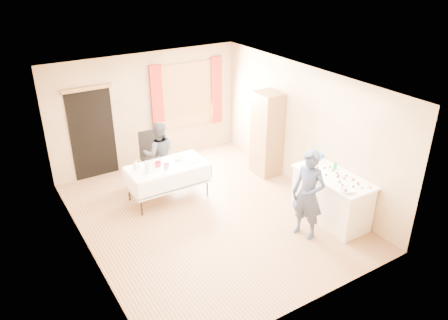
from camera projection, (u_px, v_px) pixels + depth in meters
floor at (209, 216)px, 8.37m from camera, size 4.50×5.50×0.02m
ceiling at (206, 82)px, 7.22m from camera, size 4.50×5.50×0.02m
wall_back at (147, 110)px, 9.91m from camera, size 4.50×0.02×2.60m
wall_front at (313, 230)px, 5.69m from camera, size 4.50×0.02×2.60m
wall_left at (81, 187)px, 6.73m from camera, size 0.02×5.50×2.60m
wall_right at (304, 129)px, 8.87m from camera, size 0.02×5.50×2.60m
window_frame at (187, 95)px, 10.26m from camera, size 1.32×0.06×1.52m
window_pane at (187, 95)px, 10.25m from camera, size 1.20×0.02×1.40m
curtain_left at (157, 101)px, 9.86m from camera, size 0.28×0.06×1.65m
curtain_right at (216, 90)px, 10.59m from camera, size 0.28×0.06×1.65m
doorway at (93, 134)px, 9.40m from camera, size 0.95×0.04×2.00m
door_lintel at (86, 89)px, 8.93m from camera, size 1.05×0.06×0.08m
cabinet at (267, 134)px, 9.55m from camera, size 0.50×0.60×1.89m
counter at (331, 197)px, 8.08m from camera, size 0.72×1.52×0.91m
party_table at (168, 179)px, 8.76m from camera, size 1.60×0.82×0.75m
chair at (154, 165)px, 9.54m from camera, size 0.45×0.45×1.10m
girl at (308, 195)px, 7.46m from camera, size 0.85×0.77×1.63m
woman at (160, 154)px, 9.18m from camera, size 1.04×0.99×1.43m
soda_can at (335, 166)px, 8.09m from camera, size 0.07×0.07×0.12m
mixing_bowl at (347, 190)px, 7.34m from camera, size 0.39×0.39×0.06m
foam_block at (310, 161)px, 8.32m from camera, size 0.17×0.14×0.08m
blue_basket at (316, 156)px, 8.52m from camera, size 0.35×0.30×0.08m
pitcher at (148, 168)px, 8.27m from camera, size 0.13×0.13×0.22m
cup_red at (158, 164)px, 8.54m from camera, size 0.18×0.18×0.10m
cup_rainbow at (166, 166)px, 8.44m from camera, size 0.13×0.13×0.12m
small_bowl at (179, 159)px, 8.82m from camera, size 0.26×0.26×0.06m
pastry_tray at (192, 161)px, 8.76m from camera, size 0.30×0.23×0.02m
bottle at (136, 164)px, 8.44m from camera, size 0.14×0.14×0.19m
cake_balls at (336, 176)px, 7.81m from camera, size 0.51×1.13×0.04m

